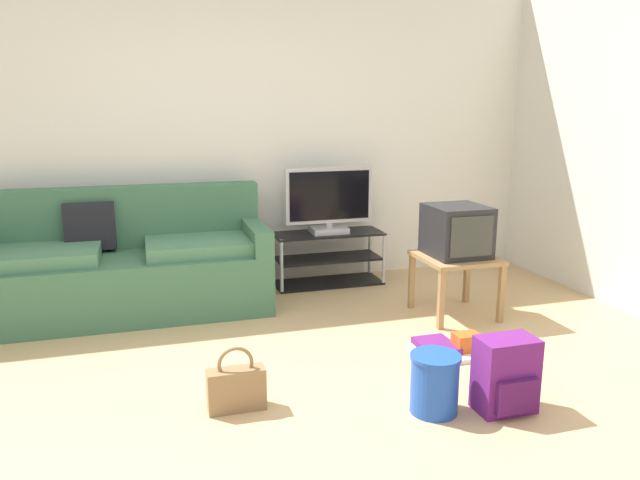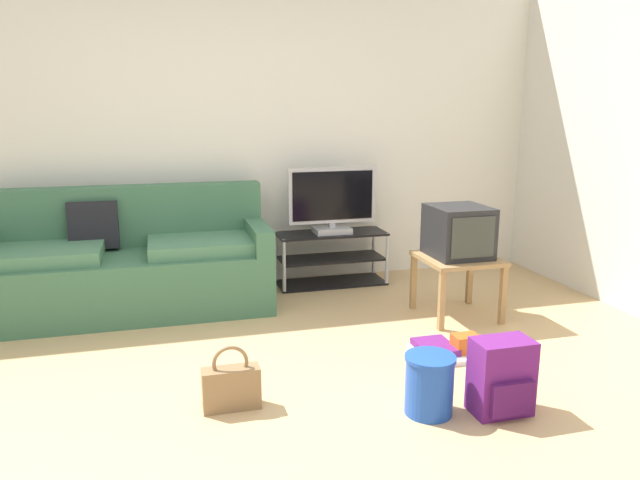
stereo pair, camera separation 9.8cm
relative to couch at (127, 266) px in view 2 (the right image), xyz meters
name	(u,v)px [view 2 (the right image)]	position (x,y,z in m)	size (l,w,h in m)	color
ground_plane	(250,422)	(0.64, -1.90, -0.36)	(9.00, 9.80, 0.02)	tan
wall_back	(201,128)	(0.64, 0.55, 1.00)	(9.00, 0.10, 2.70)	silver
couch	(127,266)	(0.00, 0.00, 0.00)	(2.11, 0.81, 0.92)	#3D6B4C
tv_stand	(331,258)	(1.68, 0.25, -0.12)	(0.94, 0.37, 0.46)	black
flat_tv	(332,201)	(1.68, 0.23, 0.39)	(0.76, 0.22, 0.56)	#B2B2B7
side_table	(458,266)	(2.35, -0.79, 0.04)	(0.54, 0.54, 0.46)	#9E7A4C
crt_tv	(458,231)	(2.35, -0.77, 0.29)	(0.40, 0.43, 0.37)	#232326
backpack	(502,377)	(1.88, -2.15, -0.16)	(0.30, 0.26, 0.39)	#661E70
handbag	(231,386)	(0.57, -1.75, -0.22)	(0.30, 0.11, 0.34)	olive
cleaning_bucket	(429,383)	(1.53, -2.06, -0.18)	(0.26, 0.26, 0.31)	blue
floor_tray	(450,349)	(1.97, -1.43, -0.31)	(0.44, 0.35, 0.14)	silver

